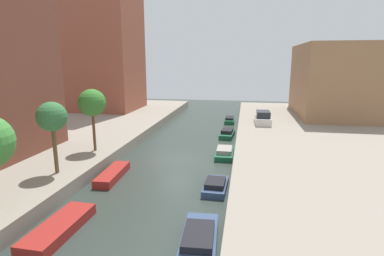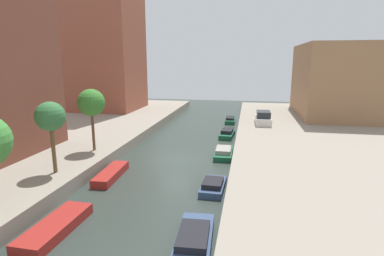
{
  "view_description": "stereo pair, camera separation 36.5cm",
  "coord_description": "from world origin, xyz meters",
  "views": [
    {
      "loc": [
        5.75,
        -25.15,
        8.55
      ],
      "look_at": [
        -0.26,
        9.15,
        0.86
      ],
      "focal_mm": 28.63,
      "sensor_mm": 36.0,
      "label": 1
    },
    {
      "loc": [
        6.11,
        -25.08,
        8.55
      ],
      "look_at": [
        -0.26,
        9.15,
        0.86
      ],
      "focal_mm": 28.63,
      "sensor_mm": 36.0,
      "label": 2
    }
  ],
  "objects": [
    {
      "name": "ground_plane",
      "position": [
        0.0,
        0.0,
        0.0
      ],
      "size": [
        84.0,
        84.0,
        0.0
      ],
      "primitive_type": "plane",
      "color": "#2D3833"
    },
    {
      "name": "quay_left",
      "position": [
        -15.0,
        0.0,
        0.5
      ],
      "size": [
        20.0,
        64.0,
        1.0
      ],
      "primitive_type": "cube",
      "color": "gray",
      "rests_on": "ground_plane"
    },
    {
      "name": "quay_right",
      "position": [
        15.0,
        0.0,
        0.5
      ],
      "size": [
        20.0,
        64.0,
        1.0
      ],
      "primitive_type": "cube",
      "color": "gray",
      "rests_on": "ground_plane"
    },
    {
      "name": "apartment_tower_far",
      "position": [
        -16.0,
        20.37,
        12.84
      ],
      "size": [
        10.0,
        9.78,
        23.68
      ],
      "primitive_type": "cube",
      "color": "brown",
      "rests_on": "quay_left"
    },
    {
      "name": "low_block_right",
      "position": [
        18.0,
        20.77,
        5.89
      ],
      "size": [
        10.0,
        15.58,
        9.78
      ],
      "primitive_type": "cube",
      "color": "#9E704C",
      "rests_on": "quay_right"
    },
    {
      "name": "street_tree_2",
      "position": [
        -6.83,
        -7.15,
        4.86
      ],
      "size": [
        1.97,
        1.97,
        4.91
      ],
      "color": "brown",
      "rests_on": "quay_left"
    },
    {
      "name": "street_tree_3",
      "position": [
        -6.83,
        -1.67,
        5.09
      ],
      "size": [
        2.27,
        2.27,
        5.26
      ],
      "color": "brown",
      "rests_on": "quay_left"
    },
    {
      "name": "parked_car",
      "position": [
        7.92,
        12.4,
        1.67
      ],
      "size": [
        1.89,
        4.32,
        1.61
      ],
      "color": "beige",
      "rests_on": "quay_right"
    },
    {
      "name": "moored_boat_left_1",
      "position": [
        -3.29,
        -12.52,
        0.29
      ],
      "size": [
        1.71,
        4.6,
        0.58
      ],
      "color": "maroon",
      "rests_on": "ground_plane"
    },
    {
      "name": "moored_boat_left_2",
      "position": [
        -3.76,
        -5.05,
        0.3
      ],
      "size": [
        1.46,
        4.47,
        0.59
      ],
      "color": "maroon",
      "rests_on": "ground_plane"
    },
    {
      "name": "moored_boat_right_1",
      "position": [
        3.89,
        -12.6,
        0.41
      ],
      "size": [
        1.87,
        4.42,
        0.96
      ],
      "color": "#33476B",
      "rests_on": "ground_plane"
    },
    {
      "name": "moored_boat_right_2",
      "position": [
        3.99,
        -5.92,
        0.32
      ],
      "size": [
        1.58,
        3.22,
        0.78
      ],
      "color": "#33476B",
      "rests_on": "ground_plane"
    },
    {
      "name": "moored_boat_right_3",
      "position": [
        4.05,
        1.76,
        0.34
      ],
      "size": [
        1.62,
        3.98,
        0.83
      ],
      "color": "#195638",
      "rests_on": "ground_plane"
    },
    {
      "name": "moored_boat_right_4",
      "position": [
        3.84,
        9.06,
        0.38
      ],
      "size": [
        1.67,
        3.7,
        0.9
      ],
      "color": "#195638",
      "rests_on": "ground_plane"
    },
    {
      "name": "moored_boat_right_5",
      "position": [
        3.65,
        17.61,
        0.35
      ],
      "size": [
        1.41,
        3.95,
        0.81
      ],
      "color": "#195638",
      "rests_on": "ground_plane"
    }
  ]
}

